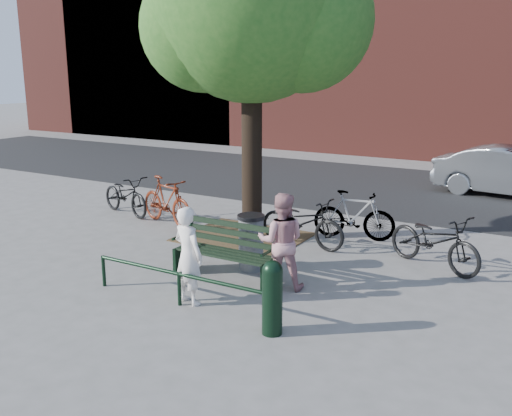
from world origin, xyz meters
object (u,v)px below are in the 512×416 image
Objects in this scene: park_bench at (227,250)px; bollard at (272,295)px; person_right at (281,241)px; bicycle_c at (302,222)px; litter_bin at (251,242)px; person_left at (188,255)px.

bollard is (1.60, -1.40, 0.06)m from park_bench.
bicycle_c is at bearing -97.21° from person_right.
park_bench is at bearing 178.46° from bicycle_c.
litter_bin is at bearing -55.55° from person_right.
person_left is at bearing 170.10° from bollard.
litter_bin is at bearing -78.25° from person_left.
bollard is at bearing -52.81° from litter_bin.
bollard reaches higher than park_bench.
park_bench is 1.16m from person_left.
park_bench is 1.82× the size of litter_bin.
bicycle_c is at bearing -80.74° from person_left.
bollard reaches higher than bicycle_c.
person_left reaches higher than park_bench.
park_bench is at bearing -99.89° from litter_bin.
bollard is 3.84m from bicycle_c.
person_left is at bearing -86.61° from park_bench.
person_left is 3.35m from bicycle_c.
person_right is 1.60× the size of litter_bin.
bollard is 2.48m from litter_bin.
person_right is 1.53× the size of bollard.
person_right reaches higher than bicycle_c.
bollard is at bearing -177.00° from person_left.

